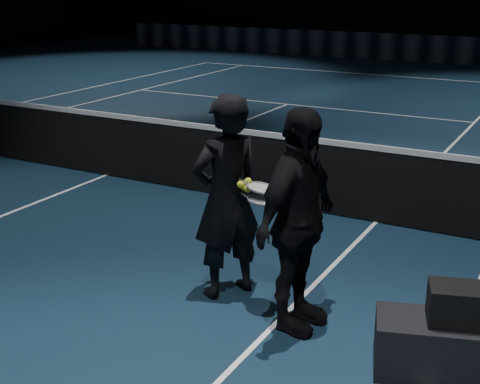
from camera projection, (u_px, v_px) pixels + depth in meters
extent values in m
plane|color=black|center=(106.00, 175.00, 9.87)|extent=(36.00, 36.00, 0.00)
cube|color=black|center=(104.00, 146.00, 9.73)|extent=(12.80, 0.02, 0.86)
cube|color=white|center=(102.00, 114.00, 9.58)|extent=(12.80, 0.03, 0.07)
cube|color=black|center=(400.00, 47.00, 22.66)|extent=(22.00, 0.15, 0.90)
cube|color=black|center=(474.00, 350.00, 4.89)|extent=(1.50, 0.89, 0.43)
cube|color=black|center=(479.00, 306.00, 4.78)|extent=(0.77, 0.51, 0.29)
cube|color=white|center=(475.00, 316.00, 4.65)|extent=(0.32, 0.11, 0.10)
imported|color=black|center=(226.00, 197.00, 5.96)|extent=(0.73, 0.82, 1.87)
imported|color=black|center=(298.00, 222.00, 5.37)|extent=(0.58, 1.14, 1.87)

